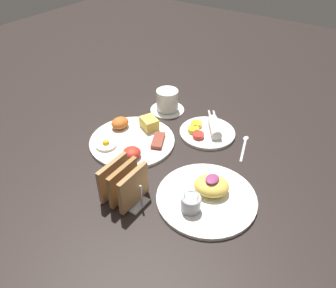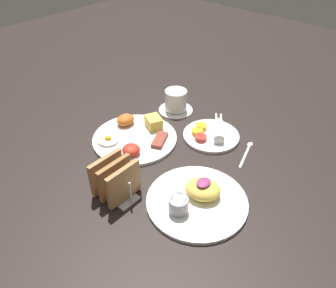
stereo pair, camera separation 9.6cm
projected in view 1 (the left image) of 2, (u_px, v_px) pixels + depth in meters
name	position (u px, v px, depth m)	size (l,w,h in m)	color
ground_plane	(168.00, 166.00, 0.93)	(3.00, 3.00, 0.00)	black
plate_breakfast	(132.00, 139.00, 1.01)	(0.26, 0.26, 0.05)	white
plate_condiments	(207.00, 131.00, 1.04)	(0.19, 0.18, 0.04)	white
plate_foreground	(206.00, 195.00, 0.82)	(0.25, 0.25, 0.06)	white
toast_rack	(124.00, 184.00, 0.80)	(0.10, 0.12, 0.10)	#B7B7BC
coffee_cup	(167.00, 101.00, 1.14)	(0.12, 0.12, 0.08)	white
teaspoon	(245.00, 143.00, 1.00)	(0.13, 0.05, 0.01)	silver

